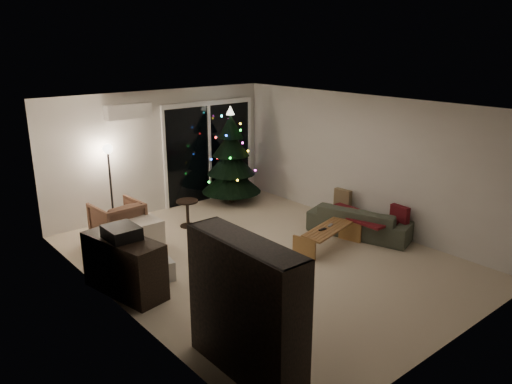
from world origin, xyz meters
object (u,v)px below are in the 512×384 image
armchair (118,221)px  sofa (360,221)px  coffee_table (328,238)px  christmas_tree (231,155)px  bookshelf (231,315)px  media_cabinet (124,265)px

armchair → sofa: armchair is taller
armchair → coffee_table: 3.72m
armchair → christmas_tree: size_ratio=0.38×
bookshelf → armchair: (0.77, 4.36, -0.40)m
christmas_tree → sofa: bearing=-78.7°
sofa → christmas_tree: (-0.62, 3.10, 0.78)m
bookshelf → armchair: 4.45m
bookshelf → media_cabinet: bearing=101.6°
bookshelf → sofa: (4.30, 1.76, -0.49)m
bookshelf → coffee_table: size_ratio=1.26×
armchair → christmas_tree: (2.91, 0.49, 0.69)m
armchair → bookshelf: bearing=76.6°
sofa → coffee_table: sofa is taller
coffee_table → christmas_tree: 3.30m
armchair → coffee_table: size_ratio=0.65×
media_cabinet → sofa: (4.30, -0.74, -0.14)m
armchair → coffee_table: armchair is taller
sofa → media_cabinet: bearing=62.6°
media_cabinet → christmas_tree: christmas_tree is taller
media_cabinet → christmas_tree: bearing=21.7°
bookshelf → media_cabinet: (0.00, 2.50, -0.36)m
sofa → christmas_tree: bearing=-6.3°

